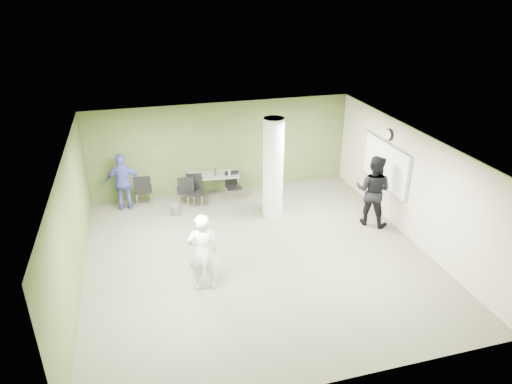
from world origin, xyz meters
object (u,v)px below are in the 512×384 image
object	(u,v)px
folding_table	(214,176)
chair_back_left	(143,188)
woman_white	(203,253)
man_black	(373,191)
man_blue	(124,182)

from	to	relation	value
folding_table	chair_back_left	bearing A→B (deg)	-171.81
woman_white	man_black	bearing A→B (deg)	-156.39
chair_back_left	man_blue	bearing A→B (deg)	8.43
woman_white	man_black	distance (m)	5.11
folding_table	chair_back_left	xyz separation A→B (m)	(-2.11, -0.08, -0.11)
chair_back_left	woman_white	world-z (taller)	woman_white
folding_table	chair_back_left	world-z (taller)	same
woman_white	man_blue	distance (m)	4.58
folding_table	man_blue	xyz separation A→B (m)	(-2.62, -0.14, 0.16)
folding_table	woman_white	bearing A→B (deg)	-97.40
chair_back_left	man_blue	size ratio (longest dim) A/B	0.58
woman_white	folding_table	bearing A→B (deg)	-98.87
folding_table	woman_white	xyz separation A→B (m)	(-1.05, -4.45, 0.21)
chair_back_left	man_blue	xyz separation A→B (m)	(-0.51, -0.06, 0.27)
woman_white	man_black	world-z (taller)	man_black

